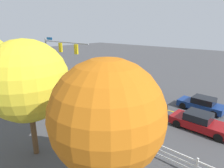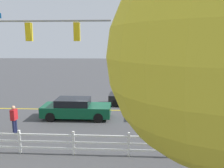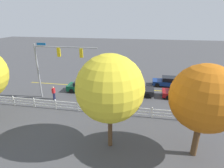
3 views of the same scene
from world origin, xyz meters
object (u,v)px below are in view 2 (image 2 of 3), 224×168
object	(u,v)px
car_2	(218,97)
pedestrian	(14,118)
car_0	(134,97)
car_3	(173,109)
car_1	(76,108)
tree_1	(216,58)

from	to	relation	value
car_2	pedestrian	world-z (taller)	pedestrian
car_0	car_3	distance (m)	4.33
car_0	car_1	bearing A→B (deg)	44.02
pedestrian	tree_1	size ratio (longest dim) A/B	0.23
car_1	car_2	size ratio (longest dim) A/B	1.11
car_0	pedestrian	xyz separation A→B (m)	(7.13, 6.72, 0.24)
tree_1	car_1	bearing A→B (deg)	-61.67
car_1	tree_1	bearing A→B (deg)	-62.04
car_3	pedestrian	distance (m)	10.28
car_0	tree_1	xyz separation A→B (m)	(-1.23, 13.74, 4.21)
car_1	tree_1	distance (m)	12.14
car_0	pedestrian	bearing A→B (deg)	45.65
car_1	car_3	distance (m)	6.79
car_3	tree_1	size ratio (longest dim) A/B	0.66
car_2	car_0	bearing A→B (deg)	5.22
pedestrian	car_2	bearing A→B (deg)	-149.69
tree_1	car_3	bearing A→B (deg)	-97.65
car_2	tree_1	size ratio (longest dim) A/B	0.58
car_1	car_3	size ratio (longest dim) A/B	0.98
car_3	pedestrian	xyz separation A→B (m)	(9.74, 3.27, 0.24)
tree_1	pedestrian	bearing A→B (deg)	-40.03
car_0	car_2	xyz separation A→B (m)	(-7.21, -0.42, -0.02)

